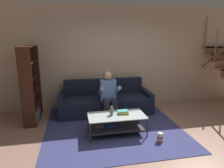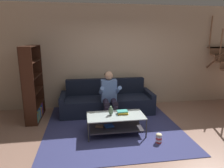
{
  "view_description": "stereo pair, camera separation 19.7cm",
  "coord_description": "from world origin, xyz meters",
  "px_view_note": "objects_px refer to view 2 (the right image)",
  "views": [
    {
      "loc": [
        -1.2,
        -3.27,
        2.03
      ],
      "look_at": [
        -0.36,
        0.96,
        1.0
      ],
      "focal_mm": 32.0,
      "sensor_mm": 36.0,
      "label": 1
    },
    {
      "loc": [
        -1.0,
        -3.3,
        2.03
      ],
      "look_at": [
        -0.36,
        0.96,
        1.0
      ],
      "focal_mm": 32.0,
      "sensor_mm": 36.0,
      "label": 2
    }
  ],
  "objects_px": {
    "vase": "(111,111)",
    "popcorn_tub": "(159,138)",
    "bookshelf": "(32,92)",
    "couch": "(107,102)",
    "book_stack": "(123,112)",
    "person_seated_center": "(109,94)",
    "coffee_table": "(115,121)"
  },
  "relations": [
    {
      "from": "couch",
      "to": "vase",
      "type": "relative_size",
      "value": 12.75
    },
    {
      "from": "couch",
      "to": "book_stack",
      "type": "relative_size",
      "value": 10.36
    },
    {
      "from": "coffee_table",
      "to": "vase",
      "type": "distance_m",
      "value": 0.25
    },
    {
      "from": "bookshelf",
      "to": "popcorn_tub",
      "type": "relative_size",
      "value": 9.05
    },
    {
      "from": "vase",
      "to": "popcorn_tub",
      "type": "xyz_separation_m",
      "value": [
        0.86,
        -0.54,
        -0.41
      ]
    },
    {
      "from": "coffee_table",
      "to": "vase",
      "type": "xyz_separation_m",
      "value": [
        -0.09,
        0.03,
        0.23
      ]
    },
    {
      "from": "popcorn_tub",
      "to": "couch",
      "type": "bearing_deg",
      "value": 113.74
    },
    {
      "from": "person_seated_center",
      "to": "book_stack",
      "type": "relative_size",
      "value": 5.08
    },
    {
      "from": "couch",
      "to": "book_stack",
      "type": "height_order",
      "value": "couch"
    },
    {
      "from": "person_seated_center",
      "to": "book_stack",
      "type": "distance_m",
      "value": 0.77
    },
    {
      "from": "coffee_table",
      "to": "vase",
      "type": "height_order",
      "value": "vase"
    },
    {
      "from": "person_seated_center",
      "to": "bookshelf",
      "type": "bearing_deg",
      "value": 170.03
    },
    {
      "from": "bookshelf",
      "to": "couch",
      "type": "bearing_deg",
      "value": 5.61
    },
    {
      "from": "coffee_table",
      "to": "book_stack",
      "type": "relative_size",
      "value": 5.06
    },
    {
      "from": "bookshelf",
      "to": "popcorn_tub",
      "type": "xyz_separation_m",
      "value": [
        2.66,
        -1.61,
        -0.6
      ]
    },
    {
      "from": "couch",
      "to": "person_seated_center",
      "type": "height_order",
      "value": "person_seated_center"
    },
    {
      "from": "person_seated_center",
      "to": "popcorn_tub",
      "type": "xyz_separation_m",
      "value": [
        0.79,
        -1.29,
        -0.56
      ]
    },
    {
      "from": "bookshelf",
      "to": "popcorn_tub",
      "type": "height_order",
      "value": "bookshelf"
    },
    {
      "from": "person_seated_center",
      "to": "popcorn_tub",
      "type": "bearing_deg",
      "value": -58.39
    },
    {
      "from": "couch",
      "to": "person_seated_center",
      "type": "relative_size",
      "value": 2.04
    },
    {
      "from": "vase",
      "to": "popcorn_tub",
      "type": "bearing_deg",
      "value": -32.1
    },
    {
      "from": "person_seated_center",
      "to": "popcorn_tub",
      "type": "height_order",
      "value": "person_seated_center"
    },
    {
      "from": "person_seated_center",
      "to": "coffee_table",
      "type": "relative_size",
      "value": 1.01
    },
    {
      "from": "person_seated_center",
      "to": "popcorn_tub",
      "type": "distance_m",
      "value": 1.61
    },
    {
      "from": "person_seated_center",
      "to": "coffee_table",
      "type": "bearing_deg",
      "value": -88.9
    },
    {
      "from": "bookshelf",
      "to": "coffee_table",
      "type": "bearing_deg",
      "value": -30.27
    },
    {
      "from": "person_seated_center",
      "to": "bookshelf",
      "type": "xyz_separation_m",
      "value": [
        -1.87,
        0.33,
        0.04
      ]
    },
    {
      "from": "bookshelf",
      "to": "popcorn_tub",
      "type": "distance_m",
      "value": 3.17
    },
    {
      "from": "couch",
      "to": "popcorn_tub",
      "type": "distance_m",
      "value": 1.97
    },
    {
      "from": "couch",
      "to": "person_seated_center",
      "type": "distance_m",
      "value": 0.63
    },
    {
      "from": "bookshelf",
      "to": "person_seated_center",
      "type": "bearing_deg",
      "value": -9.97
    },
    {
      "from": "vase",
      "to": "bookshelf",
      "type": "height_order",
      "value": "bookshelf"
    }
  ]
}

